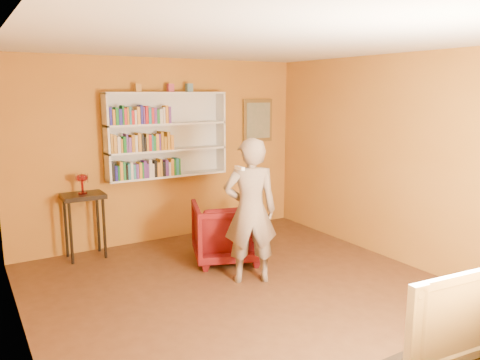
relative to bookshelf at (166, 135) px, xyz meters
name	(u,v)px	position (x,y,z in m)	size (l,w,h in m)	color
room_shell	(255,208)	(0.00, -2.41, -0.58)	(5.30, 5.80, 2.88)	#432715
bookshelf	(166,135)	(0.00, 0.00, 0.00)	(1.80, 0.29, 1.23)	silver
books_row_lower	(146,169)	(-0.35, -0.11, -0.47)	(1.01, 0.18, 0.26)	black
books_row_middle	(142,143)	(-0.40, -0.11, -0.08)	(0.91, 0.19, 0.27)	#9A6A1C
books_row_upper	(140,116)	(-0.41, -0.11, 0.29)	(0.88, 0.19, 0.26)	navy
ornament_left	(138,88)	(-0.41, -0.06, 0.67)	(0.08, 0.08, 0.11)	#A6742F
ornament_centre	(170,88)	(0.07, -0.06, 0.68)	(0.08, 0.08, 0.12)	#A53750
ornament_right	(189,88)	(0.37, -0.06, 0.68)	(0.09, 0.09, 0.12)	slate
framed_painting	(258,120)	(1.65, 0.05, 0.16)	(0.55, 0.05, 0.70)	brown
console_table	(84,205)	(-1.26, -0.16, -0.86)	(0.54, 0.41, 0.88)	black
ruby_lustre	(82,180)	(-1.26, -0.16, -0.52)	(0.16, 0.17, 0.27)	maroon
armchair	(226,231)	(0.32, -1.24, -1.20)	(0.85, 0.87, 0.79)	#43040A
person	(250,211)	(0.22, -1.98, -0.74)	(0.62, 0.41, 1.71)	#736254
game_remote	(240,168)	(-0.06, -2.20, -0.18)	(0.04, 0.15, 0.04)	white
television	(456,310)	(0.17, -4.66, -0.83)	(1.10, 0.14, 0.63)	black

